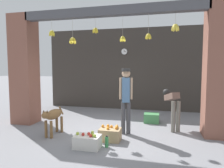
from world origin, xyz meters
TOP-DOWN VIEW (x-y plane):
  - ground_plane at (0.00, 0.00)m, footprint 60.00×60.00m
  - shop_back_wall at (0.00, 3.13)m, footprint 6.89×0.12m
  - shop_pillar_left at (-2.80, 0.30)m, footprint 0.70×0.60m
  - shop_pillar_right at (2.80, 0.30)m, footprint 0.70×0.60m
  - storefront_awning at (-0.00, 0.12)m, footprint 4.99×0.26m
  - dog at (-1.31, -0.60)m, footprint 0.29×0.92m
  - shopkeeper at (0.50, -0.05)m, footprint 0.34×0.30m
  - worker_stooping at (1.71, 0.64)m, footprint 0.46×0.83m
  - fruit_crate_oranges at (0.21, -0.61)m, footprint 0.51×0.37m
  - fruit_crate_apples at (-0.16, -1.17)m, footprint 0.57×0.37m
  - produce_box_green at (1.12, 1.24)m, footprint 0.47×0.40m
  - water_bottle at (0.24, -1.02)m, footprint 0.08×0.08m
  - wall_clock at (-0.10, 3.05)m, footprint 0.26×0.03m

SIDE VIEW (x-z plane):
  - ground_plane at x=0.00m, z-range 0.00..0.00m
  - water_bottle at x=0.24m, z-range -0.01..0.25m
  - produce_box_green at x=1.12m, z-range 0.00..0.29m
  - fruit_crate_apples at x=-0.16m, z-range -0.03..0.32m
  - fruit_crate_oranges at x=0.21m, z-range -0.02..0.33m
  - dog at x=-1.31m, z-range 0.14..0.88m
  - worker_stooping at x=1.71m, z-range 0.19..1.30m
  - shopkeeper at x=0.50m, z-range 0.17..1.91m
  - shop_back_wall at x=0.00m, z-range 0.00..3.37m
  - shop_pillar_left at x=-2.80m, z-range 0.00..3.37m
  - shop_pillar_right at x=2.80m, z-range 0.00..3.37m
  - wall_clock at x=-0.10m, z-range 2.29..2.54m
  - storefront_awning at x=0.00m, z-range 2.72..3.69m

